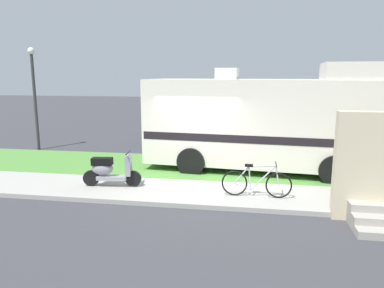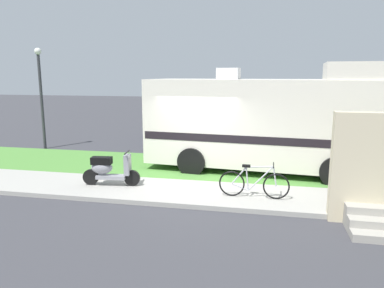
% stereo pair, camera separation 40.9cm
% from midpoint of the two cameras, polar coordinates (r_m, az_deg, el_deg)
% --- Properties ---
extents(ground_plane, '(80.00, 80.00, 0.00)m').
position_cam_midpoint_polar(ground_plane, '(10.96, -1.06, -5.96)').
color(ground_plane, '#38383D').
extents(sidewalk, '(24.00, 2.00, 0.12)m').
position_cam_midpoint_polar(sidewalk, '(9.82, -2.35, -7.63)').
color(sidewalk, '#9E9B93').
rests_on(sidewalk, ground).
extents(grass_strip, '(24.00, 3.40, 0.08)m').
position_cam_midpoint_polar(grass_strip, '(12.37, 0.21, -3.80)').
color(grass_strip, '#4C8438').
rests_on(grass_strip, ground).
extents(motorhome_rv, '(7.47, 2.98, 3.51)m').
position_cam_midpoint_polar(motorhome_rv, '(12.05, 10.06, 3.54)').
color(motorhome_rv, silver).
rests_on(motorhome_rv, ground).
extents(scooter, '(1.62, 0.52, 0.97)m').
position_cam_midpoint_polar(scooter, '(10.35, -13.87, -3.98)').
color(scooter, black).
rests_on(scooter, ground).
extents(bicycle, '(1.76, 0.52, 0.88)m').
position_cam_midpoint_polar(bicycle, '(9.32, 8.79, -5.98)').
color(bicycle, black).
rests_on(bicycle, ground).
extents(pickup_truck_near, '(5.46, 2.25, 1.75)m').
position_cam_midpoint_polar(pickup_truck_near, '(16.46, 3.15, 3.07)').
color(pickup_truck_near, '#1E478C').
rests_on(pickup_truck_near, ground).
extents(pickup_truck_far, '(5.14, 2.51, 1.72)m').
position_cam_midpoint_polar(pickup_truck_far, '(20.05, 19.97, 3.79)').
color(pickup_truck_far, '#1E2328').
rests_on(pickup_truck_far, ground).
extents(porch_steps, '(2.00, 1.26, 2.40)m').
position_cam_midpoint_polar(porch_steps, '(8.72, 26.57, -4.98)').
color(porch_steps, '#9E998E').
rests_on(porch_steps, ground).
extents(street_lamp_post, '(0.28, 0.28, 4.24)m').
position_cam_midpoint_polar(street_lamp_post, '(16.66, -24.11, 7.88)').
color(street_lamp_post, '#333338').
rests_on(street_lamp_post, ground).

